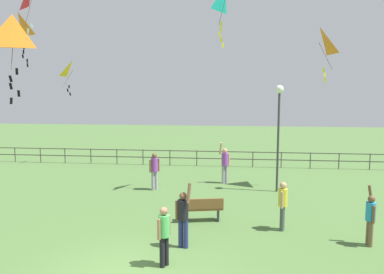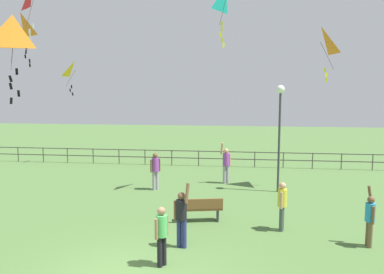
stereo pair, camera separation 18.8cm
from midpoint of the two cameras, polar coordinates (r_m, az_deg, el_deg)
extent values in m
cylinder|color=#38383D|center=(17.31, 12.53, -0.86)|extent=(0.10, 0.10, 4.46)
sphere|color=white|center=(17.15, 12.74, 7.04)|extent=(0.36, 0.36, 0.36)
cube|color=brown|center=(13.47, 1.00, -10.72)|extent=(1.55, 0.71, 0.06)
cube|color=brown|center=(13.24, 1.10, -10.05)|extent=(1.48, 0.37, 0.36)
cube|color=#333338|center=(13.49, -1.58, -11.71)|extent=(0.08, 0.36, 0.45)
cube|color=#333338|center=(13.62, 3.56, -11.53)|extent=(0.08, 0.36, 0.45)
cylinder|color=black|center=(10.37, -4.45, -16.65)|extent=(0.14, 0.14, 0.80)
cylinder|color=black|center=(10.26, -5.06, -16.91)|extent=(0.14, 0.14, 0.80)
cylinder|color=#4CB259|center=(10.06, -4.79, -13.20)|extent=(0.29, 0.29, 0.57)
sphere|color=#8C6647|center=(9.93, -4.82, -11.07)|extent=(0.22, 0.22, 0.22)
cylinder|color=#8C6647|center=(10.21, -4.04, -13.09)|extent=(0.09, 0.09, 0.54)
cylinder|color=#8C6647|center=(9.93, -5.57, -13.68)|extent=(0.09, 0.09, 0.54)
cylinder|color=brown|center=(12.66, 24.62, -12.89)|extent=(0.13, 0.13, 0.77)
cylinder|color=brown|center=(12.53, 24.91, -13.11)|extent=(0.13, 0.13, 0.77)
cylinder|color=#268CBF|center=(12.39, 24.92, -10.13)|extent=(0.28, 0.28, 0.54)
sphere|color=brown|center=(12.29, 25.02, -8.46)|extent=(0.21, 0.21, 0.21)
cylinder|color=brown|center=(12.45, 24.88, -7.74)|extent=(0.19, 0.10, 0.52)
cylinder|color=brown|center=(12.24, 25.28, -10.53)|extent=(0.08, 0.08, 0.52)
cylinder|color=#99999E|center=(18.74, 4.43, -5.66)|extent=(0.15, 0.15, 0.88)
cylinder|color=#99999E|center=(18.82, 4.90, -5.61)|extent=(0.15, 0.15, 0.88)
cylinder|color=purple|center=(18.63, 4.69, -3.38)|extent=(0.32, 0.32, 0.62)
sphere|color=tan|center=(18.56, 4.70, -2.08)|extent=(0.24, 0.24, 0.24)
cylinder|color=tan|center=(18.49, 4.04, -1.72)|extent=(0.21, 0.26, 0.60)
cylinder|color=tan|center=(18.74, 5.27, -3.44)|extent=(0.10, 0.10, 0.59)
cylinder|color=#3F4C47|center=(13.06, 13.08, -11.69)|extent=(0.14, 0.14, 0.81)
cylinder|color=#3F4C47|center=(12.91, 12.97, -11.91)|extent=(0.14, 0.14, 0.81)
cylinder|color=gold|center=(12.78, 13.11, -8.85)|extent=(0.30, 0.30, 0.58)
sphere|color=tan|center=(12.68, 13.16, -7.12)|extent=(0.22, 0.22, 0.22)
cylinder|color=tan|center=(12.98, 13.24, -8.76)|extent=(0.09, 0.09, 0.55)
cylinder|color=tan|center=(12.60, 12.98, -9.24)|extent=(0.09, 0.09, 0.55)
cylinder|color=navy|center=(11.34, -1.43, -14.40)|extent=(0.14, 0.14, 0.84)
cylinder|color=navy|center=(11.41, -2.20, -14.27)|extent=(0.14, 0.14, 0.84)
cylinder|color=black|center=(11.13, -1.83, -10.90)|extent=(0.31, 0.31, 0.59)
sphere|color=brown|center=(11.01, -1.84, -8.88)|extent=(0.22, 0.22, 0.22)
cylinder|color=brown|center=(10.85, -0.98, -8.47)|extent=(0.16, 0.25, 0.57)
cylinder|color=brown|center=(11.23, -2.78, -10.93)|extent=(0.09, 0.09, 0.56)
cylinder|color=#99999E|center=(17.63, -5.71, -6.51)|extent=(0.15, 0.15, 0.87)
cylinder|color=#99999E|center=(17.55, -6.20, -6.58)|extent=(0.15, 0.15, 0.87)
cylinder|color=purple|center=(17.43, -5.99, -4.18)|extent=(0.32, 0.32, 0.61)
sphere|color=brown|center=(17.35, -6.00, -2.80)|extent=(0.23, 0.23, 0.23)
cylinder|color=brown|center=(17.54, -5.38, -4.22)|extent=(0.10, 0.10, 0.58)
cylinder|color=brown|center=(17.34, -6.59, -4.37)|extent=(0.10, 0.10, 0.58)
pyramid|color=orange|center=(18.19, 18.27, 13.40)|extent=(0.84, 1.02, 1.20)
cylinder|color=#4C381E|center=(18.26, 19.18, 11.45)|extent=(0.67, 0.15, 1.20)
cube|color=yellow|center=(18.17, 18.91, 9.53)|extent=(0.11, 0.05, 0.21)
cube|color=yellow|center=(18.21, 19.09, 8.83)|extent=(0.09, 0.04, 0.20)
cube|color=yellow|center=(18.22, 19.10, 8.13)|extent=(0.11, 0.01, 0.21)
cylinder|color=#4C381E|center=(17.74, -23.62, 17.14)|extent=(0.27, 0.32, 1.34)
cube|color=white|center=(17.64, -23.33, 15.16)|extent=(0.11, 0.02, 0.21)
cube|color=white|center=(17.61, -23.76, 14.42)|extent=(0.10, 0.01, 0.20)
cube|color=white|center=(17.58, -23.72, 13.71)|extent=(0.08, 0.03, 0.20)
pyramid|color=orange|center=(21.61, -24.95, 15.15)|extent=(1.14, 1.00, 1.13)
cylinder|color=#4C381E|center=(21.65, -24.23, 13.66)|extent=(0.31, 0.45, 1.13)
cube|color=black|center=(21.59, -24.25, 12.19)|extent=(0.11, 0.02, 0.21)
cube|color=black|center=(21.57, -24.27, 11.61)|extent=(0.08, 0.04, 0.20)
cube|color=black|center=(21.55, -24.35, 11.02)|extent=(0.11, 0.03, 0.21)
cube|color=black|center=(21.52, -23.80, 10.47)|extent=(0.11, 0.04, 0.21)
cube|color=black|center=(21.51, -23.76, 9.88)|extent=(0.11, 0.03, 0.21)
pyramid|color=yellow|center=(24.21, -17.69, 9.63)|extent=(0.72, 1.03, 0.99)
cylinder|color=#4C381E|center=(24.29, -18.36, 8.44)|extent=(0.64, 0.07, 0.99)
cube|color=black|center=(24.28, -18.24, 7.21)|extent=(0.08, 0.01, 0.20)
cube|color=black|center=(24.28, -18.42, 6.69)|extent=(0.12, 0.03, 0.21)
cube|color=black|center=(24.29, -18.09, 6.18)|extent=(0.11, 0.03, 0.21)
pyramid|color=orange|center=(13.15, -25.68, 13.63)|extent=(1.21, 1.01, 1.07)
cylinder|color=#4C381E|center=(12.76, -25.83, 11.44)|extent=(0.27, 0.64, 1.07)
cube|color=black|center=(12.72, -25.27, 8.92)|extent=(0.09, 0.02, 0.20)
cube|color=black|center=(12.72, -26.04, 7.89)|extent=(0.11, 0.05, 0.21)
cube|color=black|center=(12.72, -26.01, 6.90)|extent=(0.10, 0.04, 0.20)
cube|color=black|center=(12.70, -25.02, 5.96)|extent=(0.09, 0.04, 0.20)
cube|color=black|center=(12.73, -25.96, 4.92)|extent=(0.09, 0.03, 0.20)
cylinder|color=#4C381E|center=(16.80, 4.22, 18.33)|extent=(0.30, 0.15, 1.09)
cube|color=yellow|center=(16.69, 4.05, 16.63)|extent=(0.09, 0.04, 0.20)
cube|color=yellow|center=(16.66, 4.05, 15.88)|extent=(0.11, 0.02, 0.21)
cube|color=yellow|center=(16.60, 3.86, 15.15)|extent=(0.10, 0.03, 0.21)
cube|color=yellow|center=(16.60, 4.10, 14.38)|extent=(0.09, 0.02, 0.20)
cube|color=yellow|center=(16.61, 4.33, 13.61)|extent=(0.09, 0.04, 0.20)
cylinder|color=#4C4742|center=(26.69, -25.29, -2.42)|extent=(0.06, 0.06, 0.95)
cylinder|color=#4C4742|center=(25.84, -22.05, -2.55)|extent=(0.06, 0.06, 0.95)
cylinder|color=#4C4742|center=(25.12, -18.79, -2.67)|extent=(0.06, 0.06, 0.95)
cylinder|color=#4C4742|center=(24.45, -15.20, -2.80)|extent=(0.06, 0.06, 0.95)
cylinder|color=#4C4742|center=(23.89, -11.46, -2.92)|extent=(0.06, 0.06, 0.95)
cylinder|color=#4C4742|center=(23.45, -7.62, -3.03)|extent=(0.06, 0.06, 0.95)
cylinder|color=#4C4742|center=(23.11, -3.58, -3.13)|extent=(0.06, 0.06, 0.95)
cylinder|color=#4C4742|center=(22.88, 0.49, -3.22)|extent=(0.06, 0.06, 0.95)
cylinder|color=#4C4742|center=(22.78, 4.70, -3.29)|extent=(0.06, 0.06, 0.95)
cylinder|color=#4C4742|center=(22.80, 8.91, -3.34)|extent=(0.06, 0.06, 0.95)
cylinder|color=#4C4742|center=(22.94, 13.07, -3.38)|extent=(0.06, 0.06, 0.95)
cylinder|color=#4C4742|center=(23.19, 17.16, -3.40)|extent=(0.06, 0.06, 0.95)
cylinder|color=#4C4742|center=(23.56, 21.04, -3.40)|extent=(0.06, 0.06, 0.95)
cylinder|color=#4C4742|center=(24.05, 25.01, -3.38)|extent=(0.06, 0.06, 0.95)
cube|color=#4C4742|center=(22.84, -0.23, -2.13)|extent=(36.00, 0.05, 0.05)
cube|color=#4C4742|center=(22.91, -0.23, -3.20)|extent=(36.00, 0.05, 0.05)
camera|label=1|loc=(0.09, -90.38, -0.05)|focal=35.42mm
camera|label=2|loc=(0.09, 89.62, 0.05)|focal=35.42mm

